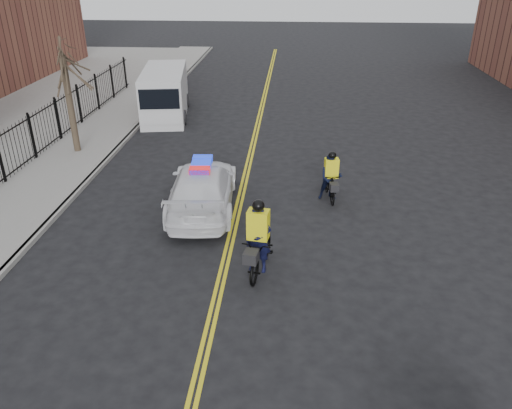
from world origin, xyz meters
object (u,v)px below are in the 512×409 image
object	(u,v)px
police_cruiser	(202,187)
cyclist_far	(331,181)
cargo_van	(165,94)
cyclist_near	(258,247)

from	to	relation	value
police_cruiser	cyclist_far	size ratio (longest dim) A/B	2.97
cargo_van	cyclist_near	xyz separation A→B (m)	(6.01, -14.38, -0.45)
police_cruiser	cyclist_far	distance (m)	4.51
police_cruiser	cyclist_far	world-z (taller)	cyclist_far
police_cruiser	cyclist_far	xyz separation A→B (m)	(4.39, 1.05, -0.06)
cargo_van	cyclist_far	size ratio (longest dim) A/B	3.34
police_cruiser	cargo_van	distance (m)	11.41
cyclist_far	cyclist_near	bearing A→B (deg)	-122.86
police_cruiser	cargo_van	size ratio (longest dim) A/B	0.89
cargo_van	cyclist_far	distance (m)	12.73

